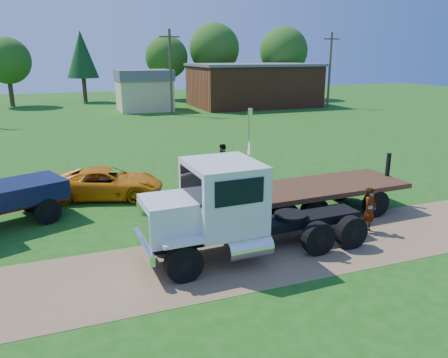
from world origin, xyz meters
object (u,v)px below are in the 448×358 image
object	(u,v)px
orange_pickup	(108,183)
flatbed_trailer	(302,194)
spectator_a	(370,211)
white_semi_tractor	(226,210)

from	to	relation	value
orange_pickup	flatbed_trailer	world-z (taller)	flatbed_trailer
spectator_a	flatbed_trailer	bearing A→B (deg)	101.58
white_semi_tractor	orange_pickup	world-z (taller)	white_semi_tractor
spectator_a	orange_pickup	bearing A→B (deg)	117.27
white_semi_tractor	spectator_a	size ratio (longest dim) A/B	4.57
white_semi_tractor	flatbed_trailer	bearing A→B (deg)	26.94
flatbed_trailer	spectator_a	world-z (taller)	flatbed_trailer
white_semi_tractor	flatbed_trailer	world-z (taller)	white_semi_tractor
flatbed_trailer	white_semi_tractor	bearing A→B (deg)	-152.95
white_semi_tractor	flatbed_trailer	xyz separation A→B (m)	(4.19, 2.31, -0.64)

